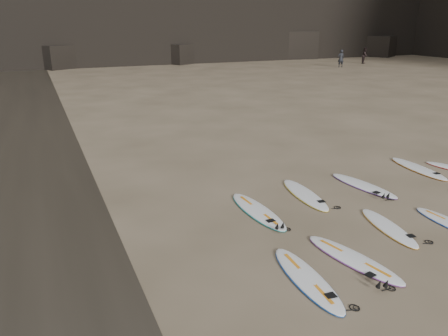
# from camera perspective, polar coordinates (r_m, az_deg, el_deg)

# --- Properties ---
(ground) EXTENTS (240.00, 240.00, 0.00)m
(ground) POSITION_cam_1_polar(r_m,az_deg,el_deg) (12.31, 23.46, -7.41)
(ground) COLOR #897559
(ground) RESTS_ON ground
(surfboard_0) EXTENTS (0.80, 2.66, 0.09)m
(surfboard_0) POSITION_cam_1_polar(r_m,az_deg,el_deg) (9.46, 10.78, -13.95)
(surfboard_0) COLOR white
(surfboard_0) RESTS_ON ground
(surfboard_1) EXTENTS (1.15, 2.69, 0.09)m
(surfboard_1) POSITION_cam_1_polar(r_m,az_deg,el_deg) (10.38, 16.53, -11.26)
(surfboard_1) COLOR white
(surfboard_1) RESTS_ON ground
(surfboard_2) EXTENTS (0.95, 2.40, 0.08)m
(surfboard_2) POSITION_cam_1_polar(r_m,az_deg,el_deg) (12.13, 20.68, -7.22)
(surfboard_2) COLOR white
(surfboard_2) RESTS_ON ground
(surfboard_5) EXTENTS (0.75, 2.80, 0.10)m
(surfboard_5) POSITION_cam_1_polar(r_m,az_deg,el_deg) (12.30, 4.43, -5.57)
(surfboard_5) COLOR white
(surfboard_5) RESTS_ON ground
(surfboard_6) EXTENTS (0.92, 2.72, 0.10)m
(surfboard_6) POSITION_cam_1_polar(r_m,az_deg,el_deg) (13.61, 10.51, -3.37)
(surfboard_6) COLOR white
(surfboard_6) RESTS_ON ground
(surfboard_7) EXTENTS (1.00, 2.69, 0.09)m
(surfboard_7) POSITION_cam_1_polar(r_m,az_deg,el_deg) (14.79, 17.71, -2.15)
(surfboard_7) COLOR white
(surfboard_7) RESTS_ON ground
(surfboard_8) EXTENTS (0.86, 2.74, 0.10)m
(surfboard_8) POSITION_cam_1_polar(r_m,az_deg,el_deg) (17.17, 24.02, -0.02)
(surfboard_8) COLOR white
(surfboard_8) RESTS_ON ground
(person_a) EXTENTS (0.79, 0.61, 1.93)m
(person_a) POSITION_cam_1_polar(r_m,az_deg,el_deg) (52.20, 15.02, 13.66)
(person_a) COLOR black
(person_a) RESTS_ON ground
(person_b) EXTENTS (1.18, 1.13, 1.92)m
(person_b) POSITION_cam_1_polar(r_m,az_deg,el_deg) (57.37, 17.95, 13.81)
(person_b) COLOR black
(person_b) RESTS_ON ground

